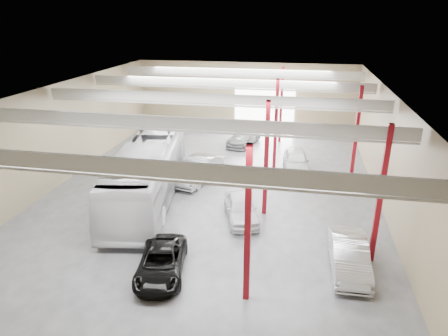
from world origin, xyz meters
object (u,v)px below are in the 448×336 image
(coach_bus, at_px, (148,172))
(black_sedan, at_px, (161,262))
(car_row_b, at_px, (198,170))
(car_right_near, at_px, (349,255))
(car_row_a, at_px, (241,208))
(car_right_far, at_px, (296,161))
(car_row_c, at_px, (244,137))

(coach_bus, distance_m, black_sedan, 8.58)
(black_sedan, xyz_separation_m, car_row_b, (-1.10, 11.22, 0.23))
(coach_bus, xyz_separation_m, car_right_near, (12.18, -5.68, -1.12))
(coach_bus, relative_size, car_row_a, 3.15)
(car_right_far, bearing_deg, black_sedan, -117.15)
(black_sedan, xyz_separation_m, car_right_far, (5.84, 14.69, 0.17))
(black_sedan, bearing_deg, car_row_b, 84.99)
(car_row_a, bearing_deg, coach_bus, 147.81)
(coach_bus, height_order, car_row_c, coach_bus)
(car_row_c, bearing_deg, car_row_b, -87.76)
(car_row_a, distance_m, car_row_b, 6.53)
(black_sedan, distance_m, car_row_b, 11.28)
(car_row_b, distance_m, car_right_far, 7.76)
(car_row_b, height_order, car_right_far, car_row_b)
(car_row_b, xyz_separation_m, car_row_c, (2.01, 9.30, -0.14))
(car_right_far, bearing_deg, car_row_a, -114.56)
(coach_bus, height_order, car_row_b, coach_bus)
(car_row_c, bearing_deg, coach_bus, -94.71)
(car_right_near, bearing_deg, car_right_far, 101.16)
(car_row_b, xyz_separation_m, car_right_near, (9.74, -9.19, -0.08))
(car_row_a, distance_m, car_right_far, 9.17)
(black_sedan, height_order, car_right_near, car_right_near)
(black_sedan, xyz_separation_m, car_row_a, (2.84, 6.02, 0.10))
(black_sedan, xyz_separation_m, car_right_near, (8.64, 2.04, 0.14))
(car_right_near, distance_m, car_right_far, 12.96)
(car_row_a, xyz_separation_m, car_row_b, (-3.94, 5.20, 0.12))
(car_row_a, bearing_deg, car_row_c, 80.26)
(coach_bus, bearing_deg, car_row_c, 61.26)
(black_sedan, xyz_separation_m, car_row_c, (0.92, 20.52, 0.08))
(black_sedan, height_order, car_row_c, car_row_c)
(car_right_near, bearing_deg, car_row_c, 111.36)
(car_row_a, bearing_deg, black_sedan, -132.56)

